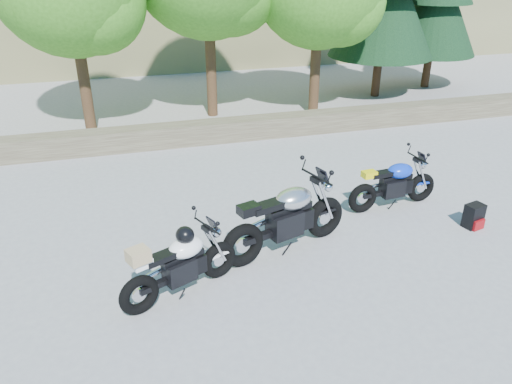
% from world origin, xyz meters
% --- Properties ---
extents(ground, '(90.00, 90.00, 0.00)m').
position_xyz_m(ground, '(0.00, 0.00, 0.00)').
color(ground, gray).
rests_on(ground, ground).
extents(stone_wall, '(22.00, 0.55, 0.50)m').
position_xyz_m(stone_wall, '(0.00, 5.50, 0.25)').
color(stone_wall, brown).
rests_on(stone_wall, ground).
extents(silver_bike, '(2.20, 0.92, 1.13)m').
position_xyz_m(silver_bike, '(0.51, 0.38, 0.55)').
color(silver_bike, black).
rests_on(silver_bike, ground).
extents(white_bike, '(1.71, 0.88, 1.00)m').
position_xyz_m(white_bike, '(-1.22, -0.29, 0.49)').
color(white_bike, black).
rests_on(white_bike, ground).
extents(blue_bike, '(1.80, 0.57, 0.90)m').
position_xyz_m(blue_bike, '(2.84, 1.23, 0.44)').
color(blue_bike, black).
rests_on(blue_bike, ground).
extents(backpack, '(0.35, 0.32, 0.42)m').
position_xyz_m(backpack, '(3.78, 0.18, 0.20)').
color(backpack, black).
rests_on(backpack, ground).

